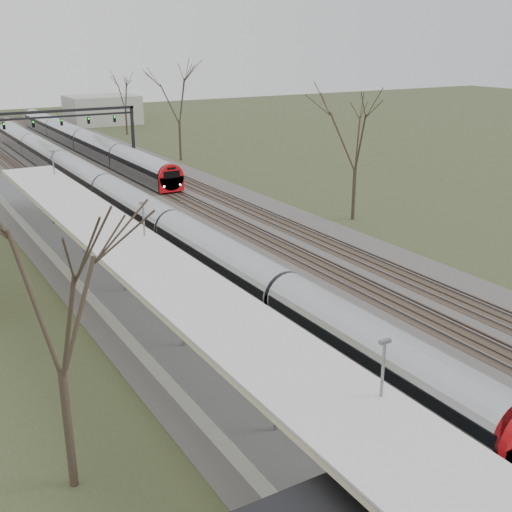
% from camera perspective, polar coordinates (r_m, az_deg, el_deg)
% --- Properties ---
extents(track_bed, '(24.00, 160.00, 0.22)m').
position_cam_1_polar(track_bed, '(59.57, -9.90, 4.31)').
color(track_bed, '#474442').
rests_on(track_bed, ground).
extents(platform, '(3.50, 69.00, 1.00)m').
position_cam_1_polar(platform, '(40.73, -13.16, -2.11)').
color(platform, '#9E9B93').
rests_on(platform, ground).
extents(canopy, '(4.10, 50.00, 3.11)m').
position_cam_1_polar(canopy, '(35.55, -11.29, 0.80)').
color(canopy, slate).
rests_on(canopy, platform).
extents(signal_gantry, '(21.00, 0.59, 6.08)m').
position_cam_1_polar(signal_gantry, '(87.02, -17.42, 11.53)').
color(signal_gantry, black).
rests_on(signal_gantry, ground).
extents(tree_west_near, '(5.00, 5.00, 10.30)m').
position_cam_1_polar(tree_west_near, '(20.85, -17.59, -2.97)').
color(tree_west_near, '#2D231C').
rests_on(tree_west_near, ground).
extents(tree_east_far, '(5.00, 5.00, 10.30)m').
position_cam_1_polar(tree_east_far, '(53.84, 8.95, 10.68)').
color(tree_east_far, '#2D231C').
rests_on(tree_east_far, ground).
extents(train_near, '(2.62, 90.21, 3.05)m').
position_cam_1_polar(train_near, '(60.21, -13.13, 5.64)').
color(train_near, '#989AA1').
rests_on(train_near, ground).
extents(train_far, '(2.62, 60.21, 3.05)m').
position_cam_1_polar(train_far, '(91.57, -15.13, 9.89)').
color(train_far, '#989AA1').
rests_on(train_far, ground).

